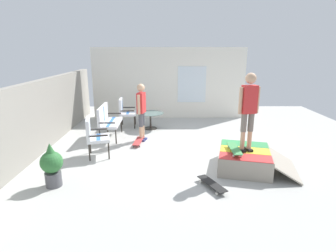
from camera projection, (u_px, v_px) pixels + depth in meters
name	position (u px, v px, depth m)	size (l,w,h in m)	color
ground_plane	(188.00, 152.00, 7.58)	(12.00, 12.00, 0.10)	#B2B2AD
back_wall_cinderblock	(39.00, 117.00, 7.29)	(9.00, 0.20, 1.89)	gray
house_facade	(169.00, 83.00, 10.85)	(0.23, 6.00, 2.77)	white
skate_ramp	(246.00, 159.00, 6.36)	(1.71, 2.00, 0.45)	gray
patio_bench	(107.00, 119.00, 8.46)	(1.26, 0.57, 1.02)	#2D2823
patio_chair_near_house	(125.00, 110.00, 9.69)	(0.65, 0.59, 1.02)	#2D2823
patio_chair_by_wall	(94.00, 134.00, 6.95)	(0.73, 0.68, 1.02)	#2D2823
patio_table	(150.00, 117.00, 9.49)	(0.90, 0.90, 0.57)	#2D2823
person_watching	(141.00, 108.00, 8.11)	(0.47, 0.31, 1.72)	navy
person_skater	(249.00, 106.00, 5.97)	(0.29, 0.47, 1.76)	black
skateboard_by_bench	(138.00, 141.00, 8.04)	(0.82, 0.28, 0.10)	#B23838
skateboard_spare	(212.00, 184.00, 5.49)	(0.81, 0.53, 0.10)	black
skateboard_on_ramp	(234.00, 149.00, 6.13)	(0.80, 0.21, 0.10)	#3F8C4C
potted_plant	(52.00, 165.00, 5.46)	(0.44, 0.44, 0.92)	#515156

